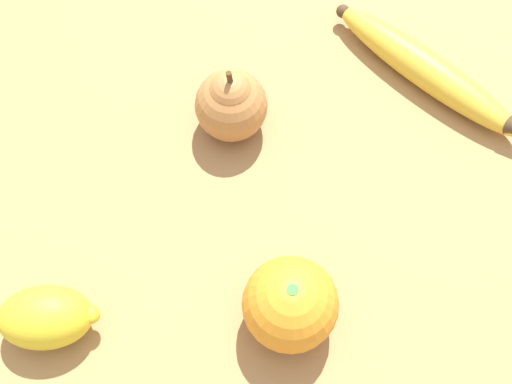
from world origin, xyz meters
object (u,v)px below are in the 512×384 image
object	(u,v)px
orange	(290,304)
lemon	(46,317)
banana	(429,71)
pear	(231,103)

from	to	relation	value
orange	lemon	world-z (taller)	orange
orange	lemon	distance (m)	0.20
banana	pear	world-z (taller)	pear
orange	pear	xyz separation A→B (m)	(-0.19, -0.05, -0.00)
pear	lemon	xyz separation A→B (m)	(0.20, -0.15, -0.01)
orange	pear	world-z (taller)	pear
banana	pear	xyz separation A→B (m)	(0.05, -0.19, 0.02)
banana	lemon	bearing A→B (deg)	-101.11
banana	orange	xyz separation A→B (m)	(0.24, -0.14, 0.02)
lemon	pear	bearing A→B (deg)	142.98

